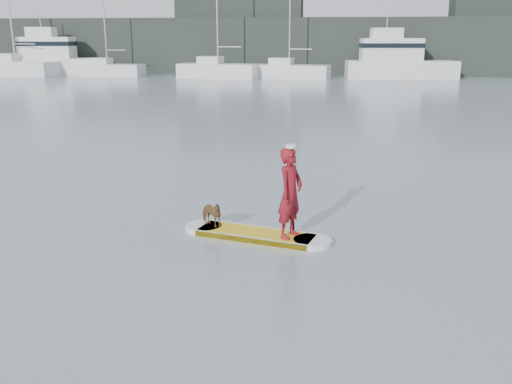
# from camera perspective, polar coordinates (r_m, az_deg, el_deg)

# --- Properties ---
(ground) EXTENTS (140.00, 140.00, 0.00)m
(ground) POSITION_cam_1_polar(r_m,az_deg,el_deg) (12.89, 2.41, -3.42)
(ground) COLOR slate
(ground) RESTS_ON ground
(paddleboard) EXTENTS (3.23, 1.39, 0.12)m
(paddleboard) POSITION_cam_1_polar(r_m,az_deg,el_deg) (12.17, 0.00, -4.27)
(paddleboard) COLOR yellow
(paddleboard) RESTS_ON ground
(paddler) EXTENTS (0.69, 0.81, 1.87)m
(paddler) POSITION_cam_1_polar(r_m,az_deg,el_deg) (11.62, 3.45, -0.11)
(paddler) COLOR maroon
(paddler) RESTS_ON paddleboard
(white_cap) EXTENTS (0.22, 0.22, 0.07)m
(white_cap) POSITION_cam_1_polar(r_m,az_deg,el_deg) (11.40, 3.52, 4.59)
(white_cap) COLOR silver
(white_cap) RESTS_ON paddler
(dog) EXTENTS (0.73, 0.65, 0.57)m
(dog) POSITION_cam_1_polar(r_m,az_deg,el_deg) (12.47, -4.56, -2.15)
(dog) COLOR #552F1D
(dog) RESTS_ON paddleboard
(paddle) EXTENTS (0.10, 0.30, 2.00)m
(paddle) POSITION_cam_1_polar(r_m,az_deg,el_deg) (11.92, 3.68, -1.00)
(paddle) COLOR black
(paddle) RESTS_ON ground
(sailboat_a) EXTENTS (9.40, 4.27, 13.15)m
(sailboat_a) POSITION_cam_1_polar(r_m,az_deg,el_deg) (66.40, -22.94, 11.42)
(sailboat_a) COLOR silver
(sailboat_a) RESTS_ON ground
(sailboat_b) EXTENTS (7.87, 3.03, 11.42)m
(sailboat_b) POSITION_cam_1_polar(r_m,az_deg,el_deg) (63.12, -14.68, 11.85)
(sailboat_b) COLOR silver
(sailboat_b) RESTS_ON ground
(sailboat_c) EXTENTS (8.28, 3.86, 11.44)m
(sailboat_c) POSITION_cam_1_polar(r_m,az_deg,el_deg) (58.29, -3.88, 12.10)
(sailboat_c) COLOR silver
(sailboat_c) RESTS_ON ground
(sailboat_d) EXTENTS (8.30, 3.77, 11.78)m
(sailboat_d) POSITION_cam_1_polar(r_m,az_deg,el_deg) (58.10, 3.25, 12.10)
(sailboat_d) COLOR silver
(sailboat_d) RESTS_ON ground
(motor_yacht_a) EXTENTS (10.96, 4.26, 6.42)m
(motor_yacht_a) POSITION_cam_1_polar(r_m,az_deg,el_deg) (59.25, 13.86, 12.69)
(motor_yacht_a) COLOR silver
(motor_yacht_a) RESTS_ON ground
(motor_yacht_b) EXTENTS (10.35, 4.55, 6.61)m
(motor_yacht_b) POSITION_cam_1_polar(r_m,az_deg,el_deg) (66.73, -19.61, 12.56)
(motor_yacht_b) COLOR silver
(motor_yacht_b) RESTS_ON ground
(shore_mass) EXTENTS (90.00, 6.00, 6.00)m
(shore_mass) POSITION_cam_1_polar(r_m,az_deg,el_deg) (65.17, 7.22, 14.26)
(shore_mass) COLOR black
(shore_mass) RESTS_ON ground
(shore_building_west) EXTENTS (14.00, 4.00, 9.00)m
(shore_building_west) POSITION_cam_1_polar(r_m,az_deg,el_deg) (67.09, -1.62, 15.68)
(shore_building_west) COLOR black
(shore_building_west) RESTS_ON ground
(shore_building_east) EXTENTS (10.00, 4.00, 8.00)m
(shore_building_east) POSITION_cam_1_polar(r_m,az_deg,el_deg) (68.26, 23.03, 14.09)
(shore_building_east) COLOR black
(shore_building_east) RESTS_ON ground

